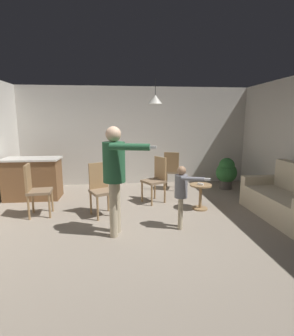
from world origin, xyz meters
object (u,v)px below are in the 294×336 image
Objects in this scene: kitchen_counter at (33,178)px; side_table_by_couch at (200,194)px; couch_floral at (288,201)px; potted_plant_corner at (226,172)px; dining_chair_near_wall at (156,178)px; spare_remote_on_table at (201,184)px; dining_chair_by_counter at (101,187)px; dining_chair_centre_back at (172,169)px; person_adult at (115,169)px; person_child at (182,190)px; dining_chair_spare at (35,188)px.

kitchen_counter reaches higher than side_table_by_couch.
potted_plant_corner is at bearing 7.30° from couch_floral.
dining_chair_near_wall is (2.80, -0.52, 0.07)m from kitchen_counter.
spare_remote_on_table is (-1.17, -1.50, 0.08)m from potted_plant_corner.
dining_chair_by_counter and dining_chair_centre_back have the same top height.
couch_floral is 1.44× the size of kitchen_counter.
couch_floral reaches higher than potted_plant_corner.
spare_remote_on_table is (-0.02, -0.04, 0.21)m from side_table_by_couch.
person_adult is 1.08m from dining_chair_by_counter.
potted_plant_corner is at bearing 158.11° from person_child.
couch_floral is at bearing -23.29° from side_table_by_couch.
person_child is at bearing -124.65° from side_table_by_couch.
kitchen_counter is 3.37m from dining_chair_centre_back.
person_child reaches higher than dining_chair_by_counter.
kitchen_counter is at bearing -175.58° from potted_plant_corner.
dining_chair_by_counter is 1.21× the size of potted_plant_corner.
couch_floral is at bearing -21.84° from spare_remote_on_table.
person_adult reaches higher than potted_plant_corner.
person_adult is (-3.15, -0.38, 0.73)m from couch_floral.
person_child is (3.03, -1.97, 0.18)m from kitchen_counter.
dining_chair_by_counter is at bearing -35.97° from kitchen_counter.
kitchen_counter is at bearing -62.07° from dining_chair_by_counter.
dining_chair_centre_back is at bearing 165.31° from person_adult.
potted_plant_corner is at bearing 17.69° from dining_chair_centre_back.
dining_chair_centre_back is (-1.76, 2.15, 0.21)m from couch_floral.
person_child is 2.73m from dining_chair_spare.
spare_remote_on_table is (1.96, 0.07, -0.01)m from dining_chair_by_counter.
person_adult is 1.71× the size of dining_chair_centre_back.
couch_floral is 4.71m from dining_chair_spare.
kitchen_counter is 2.85m from dining_chair_near_wall.
person_child reaches higher than side_table_by_couch.
dining_chair_by_counter reaches higher than spare_remote_on_table.
couch_floral and dining_chair_spare have the same top height.
dining_chair_near_wall is (-2.30, 1.21, 0.21)m from couch_floral.
person_adult is at bearing 82.00° from dining_chair_by_counter.
person_adult is 1.71× the size of dining_chair_near_wall.
dining_chair_near_wall is at bearing 97.85° from dining_chair_spare.
dining_chair_near_wall is 2.45m from dining_chair_spare.
dining_chair_by_counter is (-0.30, 0.91, -0.52)m from person_adult.
dining_chair_by_counter is at bearing 90.56° from dining_chair_near_wall.
kitchen_counter is (-5.10, 1.72, 0.15)m from couch_floral.
dining_chair_by_counter is 1.33m from dining_chair_near_wall.
kitchen_counter reaches higher than spare_remote_on_table.
dining_chair_spare is (-2.37, -0.63, 0.00)m from dining_chair_near_wall.
side_table_by_couch is at bearing -154.88° from dining_chair_near_wall.
dining_chair_by_counter reaches higher than potted_plant_corner.
potted_plant_corner is (4.36, 1.51, -0.09)m from dining_chair_spare.
person_child is 2.42m from dining_chair_centre_back.
side_table_by_couch is at bearing -16.75° from kitchen_counter.
side_table_by_couch is 0.49× the size of person_child.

